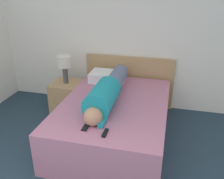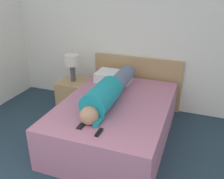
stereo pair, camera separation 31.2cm
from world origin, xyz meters
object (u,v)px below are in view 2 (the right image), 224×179
(table_lamp, at_px, (72,62))
(bed, at_px, (116,120))
(nightstand, at_px, (74,95))
(cell_phone, at_px, (81,126))
(person_lying, at_px, (109,91))
(pillow_near_headboard, at_px, (114,77))
(tv_remote, at_px, (99,132))

(table_lamp, bearing_deg, bed, -31.78)
(nightstand, height_order, cell_phone, cell_phone)
(cell_phone, bearing_deg, table_lamp, 121.77)
(nightstand, distance_m, person_lying, 1.15)
(bed, relative_size, pillow_near_headboard, 3.60)
(nightstand, bearing_deg, person_lying, -34.72)
(table_lamp, distance_m, tv_remote, 1.74)
(person_lying, xyz_separation_m, pillow_near_headboard, (-0.19, 0.72, -0.07))
(table_lamp, relative_size, cell_phone, 3.51)
(bed, height_order, person_lying, person_lying)
(bed, xyz_separation_m, cell_phone, (-0.16, -0.71, 0.29))
(bed, height_order, cell_phone, cell_phone)
(table_lamp, bearing_deg, tv_remote, -52.35)
(table_lamp, height_order, pillow_near_headboard, table_lamp)
(pillow_near_headboard, bearing_deg, tv_remote, -76.03)
(bed, height_order, nightstand, bed)
(person_lying, distance_m, cell_phone, 0.72)
(bed, distance_m, table_lamp, 1.27)
(table_lamp, xyz_separation_m, tv_remote, (1.05, -1.36, -0.26))
(nightstand, relative_size, table_lamp, 1.11)
(table_lamp, relative_size, pillow_near_headboard, 0.83)
(bed, distance_m, pillow_near_headboard, 0.85)
(person_lying, xyz_separation_m, tv_remote, (0.18, -0.76, -0.13))
(table_lamp, height_order, tv_remote, table_lamp)
(nightstand, bearing_deg, cell_phone, -58.23)
(table_lamp, height_order, person_lying, table_lamp)
(bed, height_order, pillow_near_headboard, pillow_near_headboard)
(person_lying, bearing_deg, nightstand, 145.28)
(pillow_near_headboard, xyz_separation_m, tv_remote, (0.37, -1.48, -0.06))
(bed, bearing_deg, pillow_near_headboard, 112.02)
(pillow_near_headboard, bearing_deg, person_lying, -75.30)
(person_lying, bearing_deg, bed, 0.74)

